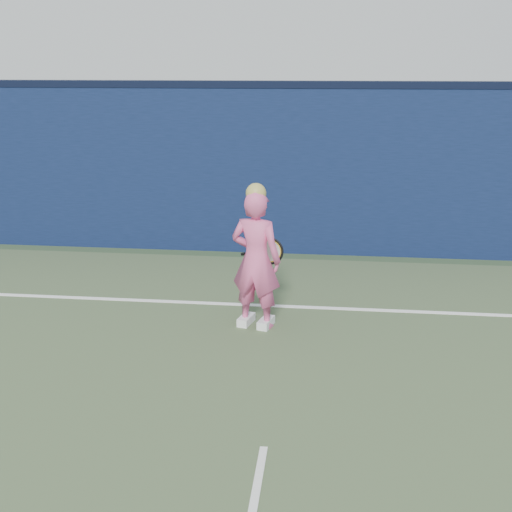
# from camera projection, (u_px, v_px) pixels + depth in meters

# --- Properties ---
(backstop_wall) EXTENTS (24.00, 0.40, 2.50)m
(backstop_wall) POSITION_uv_depth(u_px,v_px,m) (301.00, 172.00, 9.82)
(backstop_wall) COLOR #0C1837
(backstop_wall) RESTS_ON ground
(wall_cap) EXTENTS (24.00, 0.42, 0.10)m
(wall_cap) POSITION_uv_depth(u_px,v_px,m) (302.00, 84.00, 9.44)
(wall_cap) COLOR black
(wall_cap) RESTS_ON backstop_wall
(player) EXTENTS (0.64, 0.50, 1.63)m
(player) POSITION_uv_depth(u_px,v_px,m) (256.00, 259.00, 7.03)
(player) COLOR #E35890
(player) RESTS_ON ground
(racket) EXTENTS (0.54, 0.32, 0.32)m
(racket) POSITION_uv_depth(u_px,v_px,m) (268.00, 251.00, 7.39)
(racket) COLOR black
(racket) RESTS_ON ground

